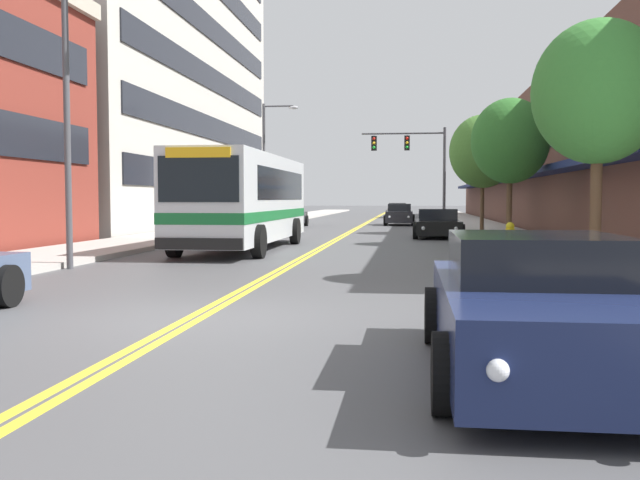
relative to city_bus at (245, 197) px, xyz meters
The scene contains 20 objects.
ground_plane 23.21m from the city_bus, 83.67° to the left, with size 240.00×240.00×0.00m, color #4C4C4F.
sidewalk_left 23.54m from the city_bus, 101.52° to the left, with size 3.48×106.00×0.16m.
sidewalk_right 25.06m from the city_bus, 66.94° to the left, with size 3.48×106.00×0.16m.
centre_line 23.21m from the city_bus, 83.67° to the left, with size 0.34×106.00×0.01m.
office_tower_left 26.26m from the city_bus, 122.80° to the left, with size 12.08×31.21×27.55m.
storefront_row_right 27.95m from the city_bus, 55.59° to the left, with size 9.10×68.00×7.57m.
city_bus is the anchor object (origin of this frame).
car_dark_grey_parked_left_mid 19.42m from the city_bus, 95.40° to the left, with size 2.04×4.42×1.39m.
car_white_parked_left_far 11.29m from the city_bus, 98.96° to the left, with size 2.03×4.90×1.41m.
car_navy_parked_right_foreground 18.30m from the city_bus, 67.56° to the right, with size 2.17×4.83×1.40m.
car_black_parked_right_mid 10.79m from the city_bus, 49.97° to the left, with size 2.20×4.62×1.29m.
car_silver_moving_lead 41.63m from the city_bus, 83.83° to the left, with size 2.01×4.51×1.33m.
car_charcoal_moving_second 23.65m from the city_bus, 77.91° to the left, with size 1.99×4.29×1.40m.
traffic_signal_mast 22.03m from the city_bus, 74.20° to the left, with size 5.26×0.38×6.18m.
street_lamp_left_near 8.15m from the city_bus, 108.36° to the right, with size 2.05×0.28×7.03m.
street_lamp_left_far 16.72m from the city_bus, 98.52° to the left, with size 2.09×0.28×7.19m.
street_tree_right_near 13.03m from the city_bus, 41.90° to the right, with size 2.73×2.73×5.32m.
street_tree_right_mid 10.14m from the city_bus, 19.29° to the left, with size 2.90×2.90×5.34m.
street_tree_right_far 15.14m from the city_bus, 52.10° to the left, with size 3.28×3.28×5.72m.
fire_hydrant 9.26m from the city_bus, 22.26° to the right, with size 0.35×0.27×0.93m.
Camera 1 is at (3.16, -10.18, 1.77)m, focal length 40.00 mm.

